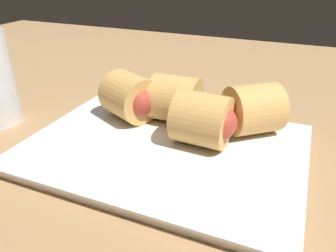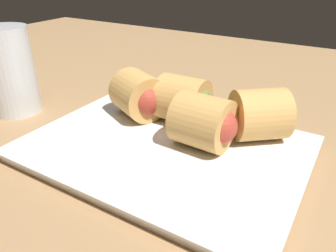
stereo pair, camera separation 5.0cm
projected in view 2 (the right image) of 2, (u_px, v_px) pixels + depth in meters
table_surface at (156, 169)px, 39.89cm from camera, size 180.00×140.00×2.00cm
serving_plate at (168, 150)px, 40.45cm from camera, size 33.18×24.35×1.50cm
roll_front_left at (140, 96)px, 45.65cm from camera, size 8.44×8.49×6.40cm
roll_front_right at (263, 114)px, 40.35cm from camera, size 8.93×8.94×6.40cm
roll_back_left at (206, 123)px, 38.31cm from camera, size 7.55×6.67×6.40cm
roll_back_right at (186, 100)px, 44.25cm from camera, size 7.42×6.41×6.40cm
spoon at (190, 102)px, 54.11cm from camera, size 19.60×8.87×1.45cm
drinking_glass at (10, 71)px, 49.47cm from camera, size 7.12×7.12×13.18cm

